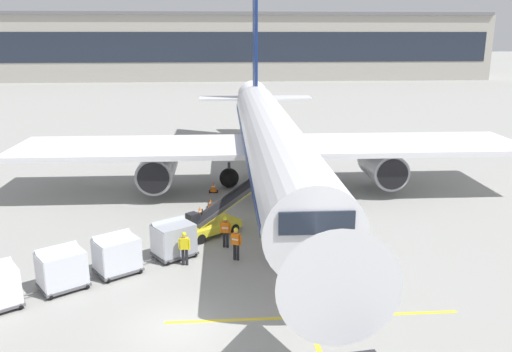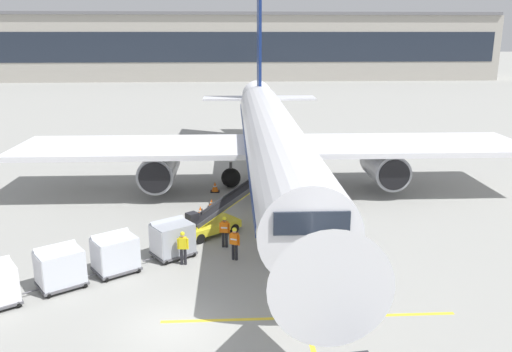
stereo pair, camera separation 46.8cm
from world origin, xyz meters
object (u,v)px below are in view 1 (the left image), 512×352
Objects in this scene: ground_crew_by_loader at (226,230)px; ground_crew_marshaller at (161,241)px; ground_crew_by_carts at (236,242)px; ground_crew_wingwalker at (185,246)px; baggage_cart_third at (61,268)px; safety_cone_engine_keepout at (211,204)px; baggage_cart_lead at (173,238)px; parked_airplane at (271,139)px; safety_cone_wingtip at (200,212)px; belt_loader at (214,220)px; baggage_cart_second at (116,254)px; safety_cone_nose_mark at (213,187)px.

ground_crew_by_loader is 3.54m from ground_crew_marshaller.
ground_crew_by_carts is 2.59m from ground_crew_wingwalker.
safety_cone_engine_keepout is (6.53, 10.84, -0.71)m from baggage_cart_third.
baggage_cart_lead is 2.88m from ground_crew_by_loader.
baggage_cart_lead is (-6.13, -11.40, -2.82)m from parked_airplane.
ground_crew_marshaller reaches higher than safety_cone_wingtip.
belt_loader is at bearing 107.42° from ground_crew_by_loader.
baggage_cart_second is 5.93m from ground_crew_by_loader.
ground_crew_marshaller is at bearing -105.75° from safety_cone_wingtip.
ground_crew_by_carts is at bearing 17.59° from baggage_cart_third.
baggage_cart_third is 1.55× the size of ground_crew_by_loader.
baggage_cart_third is 10.85m from safety_cone_wingtip.
baggage_cart_second is at bearing -168.21° from ground_crew_wingwalker.
safety_cone_wingtip is at bearing 74.25° from ground_crew_marshaller.
ground_crew_by_loader is at bearing 27.64° from baggage_cart_second.
ground_crew_wingwalker is (3.19, 0.67, -0.00)m from baggage_cart_second.
baggage_cart_second is (-2.55, -1.72, 0.00)m from baggage_cart_lead.
ground_crew_wingwalker is (5.36, 2.09, -0.00)m from baggage_cart_third.
safety_cone_engine_keepout is at bearing -139.36° from parked_airplane.
safety_cone_nose_mark is at bearing 87.43° from safety_cone_engine_keepout.
ground_crew_by_loader is 6.76m from safety_cone_engine_keepout.
parked_airplane reaches higher than ground_crew_marshaller.
ground_crew_by_loader is (2.70, 1.02, -0.00)m from baggage_cart_lead.
safety_cone_engine_keepout is 0.81× the size of safety_cone_nose_mark.
baggage_cart_second is 2.43m from ground_crew_marshaller.
belt_loader is 2.90× the size of ground_crew_marshaller.
belt_loader is at bearing 42.77° from baggage_cart_third.
ground_crew_by_carts is at bearing -5.23° from ground_crew_marshaller.
parked_airplane is at bearing 76.30° from ground_crew_by_carts.
baggage_cart_second reaches higher than ground_crew_marshaller.
parked_airplane reaches higher than safety_cone_nose_mark.
ground_crew_wingwalker reaches higher than safety_cone_nose_mark.
baggage_cart_third is 8.31m from ground_crew_by_carts.
parked_airplane is 8.16m from safety_cone_wingtip.
belt_loader is 2.90× the size of ground_crew_by_loader.
safety_cone_engine_keepout is (4.36, 9.42, -0.71)m from baggage_cart_second.
baggage_cart_lead is 0.66m from ground_crew_marshaller.
baggage_cart_second is (-4.60, -4.83, 0.17)m from belt_loader.
ground_crew_by_loader is 10.32m from safety_cone_nose_mark.
safety_cone_nose_mark is (2.57, 11.59, -0.64)m from ground_crew_marshaller.
safety_cone_engine_keepout is (1.17, 8.75, -0.71)m from ground_crew_wingwalker.
baggage_cart_lead is 1.55× the size of ground_crew_marshaller.
baggage_cart_second is at bearing -115.87° from safety_cone_wingtip.
ground_crew_by_loader reaches higher than safety_cone_wingtip.
safety_cone_nose_mark reaches higher than safety_cone_wingtip.
baggage_cart_lead is 3.08m from baggage_cart_second.
parked_airplane is at bearing 53.28° from baggage_cart_third.
baggage_cart_second is at bearing -169.32° from ground_crew_by_carts.
ground_crew_wingwalker is (-2.56, -0.42, 0.00)m from ground_crew_by_carts.
baggage_cart_second is 4.50× the size of safety_cone_engine_keepout.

